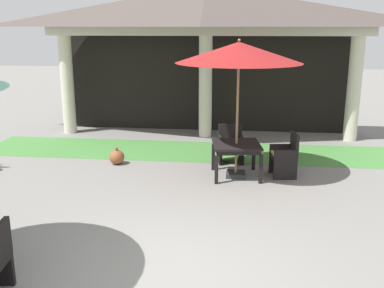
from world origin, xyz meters
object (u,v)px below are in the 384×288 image
object	(u,v)px
patio_chair_near_foreground_east	(285,157)
patio_chair_near_foreground_north	(231,145)
terracotta_urn	(117,157)
patio_umbrella_near_foreground	(239,53)
patio_table_near_foreground	(236,148)

from	to	relation	value
patio_chair_near_foreground_east	patio_chair_near_foreground_north	bearing A→B (deg)	45.05
patio_chair_near_foreground_north	terracotta_urn	distance (m)	2.68
patio_chair_near_foreground_north	terracotta_urn	world-z (taller)	patio_chair_near_foreground_north
patio_umbrella_near_foreground	patio_chair_near_foreground_north	world-z (taller)	patio_umbrella_near_foreground
patio_chair_near_foreground_north	terracotta_urn	xyz separation A→B (m)	(-2.63, -0.47, -0.24)
patio_table_near_foreground	patio_chair_near_foreground_east	xyz separation A→B (m)	(1.03, 0.15, -0.21)
patio_chair_near_foreground_east	terracotta_urn	size ratio (longest dim) A/B	2.27
patio_umbrella_near_foreground	patio_chair_near_foreground_east	distance (m)	2.41
patio_chair_near_foreground_east	patio_chair_near_foreground_north	world-z (taller)	patio_chair_near_foreground_east
patio_table_near_foreground	patio_chair_near_foreground_east	world-z (taller)	patio_chair_near_foreground_east
patio_table_near_foreground	patio_umbrella_near_foreground	size ratio (longest dim) A/B	0.38
patio_umbrella_near_foreground	terracotta_urn	size ratio (longest dim) A/B	6.92
patio_chair_near_foreground_north	patio_umbrella_near_foreground	bearing A→B (deg)	90.00
patio_chair_near_foreground_north	patio_table_near_foreground	bearing A→B (deg)	90.00
patio_table_near_foreground	patio_chair_near_foreground_north	bearing A→B (deg)	98.16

